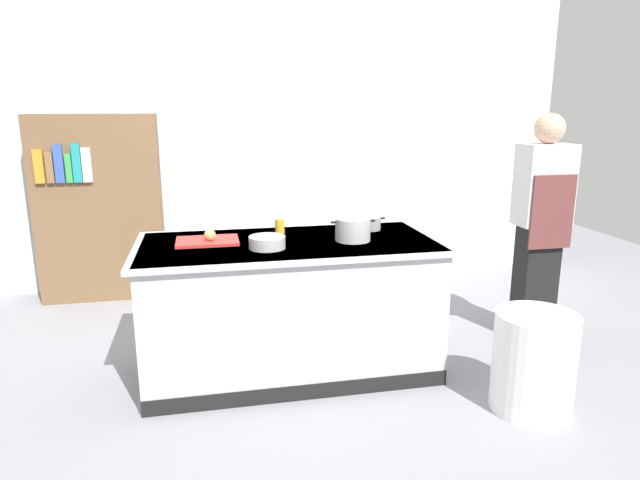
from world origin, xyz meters
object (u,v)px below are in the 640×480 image
stock_pot (353,229)px  juice_cup (280,226)px  onion (210,235)px  sauce_pan (370,223)px  trash_bin (534,362)px  person_chef (541,223)px  mixing_bowl (267,242)px  bookshelf (100,208)px

stock_pot → juice_cup: size_ratio=2.99×
stock_pot → juice_cup: (-0.44, 0.32, -0.03)m
juice_cup → stock_pot: bearing=-35.5°
onion → sauce_pan: 1.15m
onion → trash_bin: 2.13m
juice_cup → person_chef: bearing=-3.9°
stock_pot → mixing_bowl: bearing=-171.4°
juice_cup → bookshelf: bookshelf is taller
onion → person_chef: person_chef is taller
trash_bin → juice_cup: bearing=141.1°
mixing_bowl → trash_bin: (1.48, -0.68, -0.64)m
juice_cup → trash_bin: size_ratio=0.17×
onion → mixing_bowl: (0.35, -0.20, -0.02)m
onion → sauce_pan: size_ratio=0.34×
trash_bin → person_chef: size_ratio=0.35×
stock_pot → person_chef: size_ratio=0.17×
onion → mixing_bowl: 0.40m
person_chef → bookshelf: person_chef is taller
bookshelf → stock_pot: bearing=-44.3°
sauce_pan → onion: bearing=-170.7°
stock_pot → mixing_bowl: stock_pot is taller
onion → trash_bin: (1.83, -0.88, -0.66)m
sauce_pan → bookshelf: (-2.11, 1.56, -0.09)m
stock_pot → trash_bin: (0.90, -0.77, -0.67)m
mixing_bowl → onion: bearing=150.6°
trash_bin → person_chef: person_chef is taller
trash_bin → bookshelf: size_ratio=0.35×
sauce_pan → trash_bin: sauce_pan is taller
trash_bin → onion: bearing=154.3°
juice_cup → sauce_pan: bearing=-2.0°
onion → juice_cup: size_ratio=0.75×
sauce_pan → juice_cup: juice_cup is taller
juice_cup → trash_bin: bearing=-38.9°
onion → bookshelf: (-0.97, 1.75, -0.10)m
onion → bookshelf: size_ratio=0.04×
bookshelf → juice_cup: bearing=-46.6°
juice_cup → trash_bin: juice_cup is taller
juice_cup → person_chef: 1.96m
trash_bin → sauce_pan: bearing=123.2°
bookshelf → mixing_bowl: bearing=-55.8°
stock_pot → bookshelf: 2.66m
onion → person_chef: (2.43, 0.08, -0.04)m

